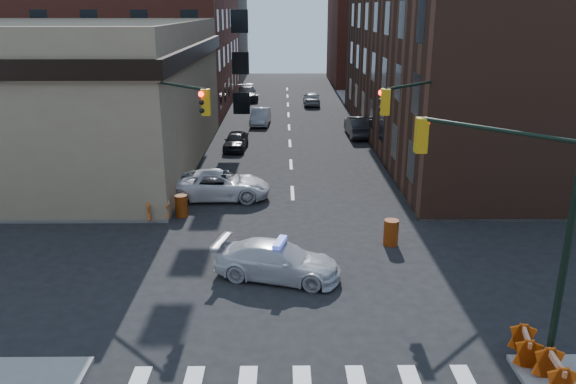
{
  "coord_description": "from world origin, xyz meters",
  "views": [
    {
      "loc": [
        -0.5,
        -19.49,
        9.76
      ],
      "look_at": [
        -0.3,
        3.51,
        2.2
      ],
      "focal_mm": 35.0,
      "sensor_mm": 36.0,
      "label": 1
    }
  ],
  "objects_px": {
    "police_car": "(278,261)",
    "parked_car_wfar": "(260,117)",
    "parked_car_enear": "(359,126)",
    "pickup": "(219,185)",
    "pedestrian_b": "(73,186)",
    "barrel_bank": "(181,206)",
    "barrel_road": "(391,232)",
    "barricade_se_a": "(525,346)",
    "barricade_nw_a": "(158,210)",
    "parked_car_wnear": "(236,141)",
    "pedestrian_a": "(132,200)"
  },
  "relations": [
    {
      "from": "pickup",
      "to": "barricade_nw_a",
      "type": "bearing_deg",
      "value": 142.92
    },
    {
      "from": "barrel_bank",
      "to": "barricade_nw_a",
      "type": "height_order",
      "value": "barrel_bank"
    },
    {
      "from": "parked_car_enear",
      "to": "barrel_road",
      "type": "relative_size",
      "value": 4.39
    },
    {
      "from": "police_car",
      "to": "pedestrian_b",
      "type": "relative_size",
      "value": 2.64
    },
    {
      "from": "pickup",
      "to": "barricade_se_a",
      "type": "xyz_separation_m",
      "value": [
        10.37,
        -14.87,
        -0.19
      ]
    },
    {
      "from": "police_car",
      "to": "parked_car_wnear",
      "type": "relative_size",
      "value": 1.26
    },
    {
      "from": "parked_car_wfar",
      "to": "barricade_nw_a",
      "type": "relative_size",
      "value": 3.75
    },
    {
      "from": "parked_car_wnear",
      "to": "barrel_bank",
      "type": "distance_m",
      "value": 13.82
    },
    {
      "from": "police_car",
      "to": "parked_car_wfar",
      "type": "bearing_deg",
      "value": 18.55
    },
    {
      "from": "barrel_road",
      "to": "barricade_se_a",
      "type": "relative_size",
      "value": 1.01
    },
    {
      "from": "police_car",
      "to": "parked_car_wfar",
      "type": "relative_size",
      "value": 1.11
    },
    {
      "from": "pickup",
      "to": "parked_car_wnear",
      "type": "distance_m",
      "value": 10.98
    },
    {
      "from": "pickup",
      "to": "pedestrian_a",
      "type": "relative_size",
      "value": 3.17
    },
    {
      "from": "parked_car_wfar",
      "to": "barricade_se_a",
      "type": "xyz_separation_m",
      "value": [
        8.9,
        -34.97,
        -0.14
      ]
    },
    {
      "from": "barrel_bank",
      "to": "barricade_se_a",
      "type": "distance_m",
      "value": 16.98
    },
    {
      "from": "barricade_se_a",
      "to": "barricade_nw_a",
      "type": "xyz_separation_m",
      "value": [
        -12.9,
        11.4,
        0.01
      ]
    },
    {
      "from": "pedestrian_b",
      "to": "parked_car_wnear",
      "type": "bearing_deg",
      "value": 37.93
    },
    {
      "from": "barrel_road",
      "to": "pedestrian_b",
      "type": "bearing_deg",
      "value": 161.5
    },
    {
      "from": "parked_car_enear",
      "to": "pickup",
      "type": "bearing_deg",
      "value": 56.35
    },
    {
      "from": "police_car",
      "to": "barrel_bank",
      "type": "height_order",
      "value": "police_car"
    },
    {
      "from": "pickup",
      "to": "parked_car_wfar",
      "type": "relative_size",
      "value": 1.27
    },
    {
      "from": "barricade_se_a",
      "to": "parked_car_enear",
      "type": "bearing_deg",
      "value": 13.68
    },
    {
      "from": "parked_car_wfar",
      "to": "barricade_nw_a",
      "type": "height_order",
      "value": "parked_car_wfar"
    },
    {
      "from": "police_car",
      "to": "barrel_bank",
      "type": "bearing_deg",
      "value": 50.87
    },
    {
      "from": "pedestrian_b",
      "to": "barrel_road",
      "type": "distance_m",
      "value": 16.31
    },
    {
      "from": "police_car",
      "to": "parked_car_wnear",
      "type": "distance_m",
      "value": 20.6
    },
    {
      "from": "police_car",
      "to": "barrel_road",
      "type": "xyz_separation_m",
      "value": [
        4.85,
        3.07,
        -0.13
      ]
    },
    {
      "from": "parked_car_wnear",
      "to": "pedestrian_a",
      "type": "distance_m",
      "value": 14.66
    },
    {
      "from": "parked_car_enear",
      "to": "barrel_bank",
      "type": "height_order",
      "value": "parked_car_enear"
    },
    {
      "from": "barricade_se_a",
      "to": "pickup",
      "type": "bearing_deg",
      "value": 46.87
    },
    {
      "from": "pedestrian_a",
      "to": "parked_car_wfar",
      "type": "bearing_deg",
      "value": 74.91
    },
    {
      "from": "parked_car_wnear",
      "to": "barrel_road",
      "type": "bearing_deg",
      "value": -61.3
    },
    {
      "from": "police_car",
      "to": "barrel_road",
      "type": "height_order",
      "value": "police_car"
    },
    {
      "from": "pickup",
      "to": "barricade_nw_a",
      "type": "relative_size",
      "value": 4.76
    },
    {
      "from": "parked_car_enear",
      "to": "pedestrian_a",
      "type": "distance_m",
      "value": 22.74
    },
    {
      "from": "pedestrian_a",
      "to": "barrel_bank",
      "type": "relative_size",
      "value": 1.59
    },
    {
      "from": "police_car",
      "to": "barricade_se_a",
      "type": "bearing_deg",
      "value": -112.5
    },
    {
      "from": "barrel_road",
      "to": "pickup",
      "type": "bearing_deg",
      "value": 142.1
    },
    {
      "from": "pickup",
      "to": "parked_car_enear",
      "type": "xyz_separation_m",
      "value": [
        9.47,
        15.31,
        0.06
      ]
    },
    {
      "from": "pickup",
      "to": "pedestrian_b",
      "type": "height_order",
      "value": "pedestrian_b"
    },
    {
      "from": "pickup",
      "to": "barrel_road",
      "type": "xyz_separation_m",
      "value": [
        8.1,
        -6.3,
        -0.2
      ]
    },
    {
      "from": "parked_car_wnear",
      "to": "barrel_bank",
      "type": "height_order",
      "value": "parked_car_wnear"
    },
    {
      "from": "barricade_nw_a",
      "to": "pedestrian_b",
      "type": "bearing_deg",
      "value": 140.52
    },
    {
      "from": "police_car",
      "to": "pedestrian_a",
      "type": "bearing_deg",
      "value": 63.67
    },
    {
      "from": "pickup",
      "to": "parked_car_enear",
      "type": "bearing_deg",
      "value": -32.67
    },
    {
      "from": "barrel_bank",
      "to": "pedestrian_a",
      "type": "bearing_deg",
      "value": -169.59
    },
    {
      "from": "pickup",
      "to": "barrel_bank",
      "type": "height_order",
      "value": "pickup"
    },
    {
      "from": "parked_car_enear",
      "to": "police_car",
      "type": "bearing_deg",
      "value": 73.93
    },
    {
      "from": "parked_car_wnear",
      "to": "barricade_se_a",
      "type": "relative_size",
      "value": 3.4
    },
    {
      "from": "barrel_bank",
      "to": "pickup",
      "type": "bearing_deg",
      "value": 60.88
    }
  ]
}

